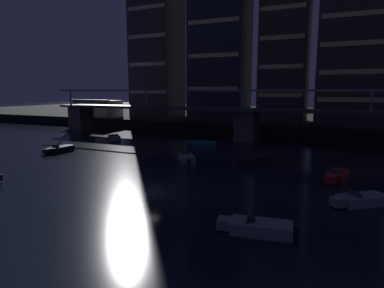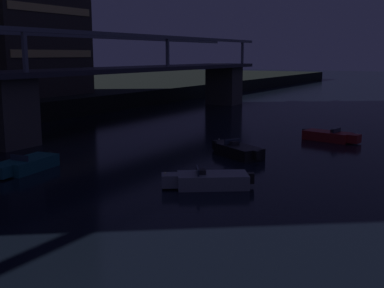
% 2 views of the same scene
% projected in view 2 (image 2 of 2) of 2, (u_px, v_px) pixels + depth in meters
% --- Properties ---
extents(river_bridge, '(84.24, 6.40, 9.38)m').
position_uv_depth(river_bridge, '(2.00, 92.00, 38.55)').
color(river_bridge, '#4C4944').
rests_on(river_bridge, ground).
extents(speedboat_near_center, '(3.57, 4.88, 1.16)m').
position_uv_depth(speedboat_near_center, '(237.00, 150.00, 35.46)').
color(speedboat_near_center, black).
rests_on(speedboat_near_center, ground).
extents(speedboat_mid_left, '(3.85, 4.76, 1.16)m').
position_uv_depth(speedboat_mid_left, '(209.00, 180.00, 27.07)').
color(speedboat_mid_left, gray).
rests_on(speedboat_mid_left, ground).
extents(speedboat_mid_center, '(2.52, 5.22, 1.16)m').
position_uv_depth(speedboat_mid_center, '(330.00, 136.00, 41.66)').
color(speedboat_mid_center, maroon).
rests_on(speedboat_mid_center, ground).
extents(speedboat_far_right, '(5.23, 2.35, 1.16)m').
position_uv_depth(speedboat_far_right, '(27.00, 165.00, 30.90)').
color(speedboat_far_right, '#196066').
rests_on(speedboat_far_right, ground).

